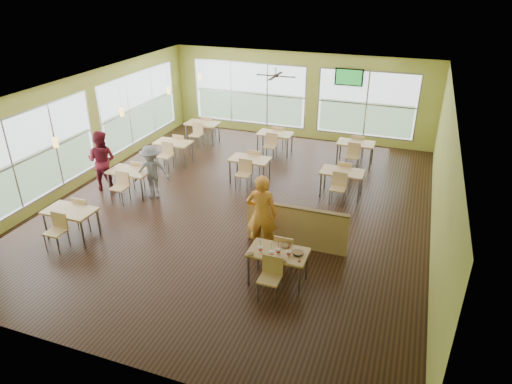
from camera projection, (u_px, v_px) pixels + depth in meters
The scene contains 20 objects.
room at pixel (240, 150), 12.01m from camera, with size 12.00×12.04×3.20m.
window_bays at pixel (201, 113), 15.46m from camera, with size 9.24×10.24×2.38m.
main_table at pixel (278, 256), 9.30m from camera, with size 1.22×1.52×0.87m.
half_wall_divider at pixel (297, 227), 10.57m from camera, with size 2.40×0.14×1.04m.
dining_tables at pixel (230, 157), 14.20m from camera, with size 6.92×8.72×0.87m.
pendant_lights at pixel (146, 101), 13.17m from camera, with size 0.11×7.31×0.86m.
ceiling_fan at pixel (276, 76), 13.94m from camera, with size 1.25×1.25×0.29m.
tv_backwall at pixel (349, 77), 16.06m from camera, with size 1.00×0.07×0.60m.
man_plaid at pixel (262, 214), 10.21m from camera, with size 0.70×0.46×1.92m, color orange.
patron_maroon at pixel (102, 160), 13.24m from camera, with size 0.87×0.67×1.78m, color #5B121D.
patron_grey at pixel (152, 172), 12.79m from camera, with size 1.00×0.58×1.55m, color slate.
cup_blue at pixel (260, 249), 9.21m from camera, with size 0.09×0.09×0.33m.
cup_yellow at pixel (272, 254), 9.03m from camera, with size 0.10×0.10×0.37m.
cup_red_near at pixel (278, 251), 9.13m from camera, with size 0.10×0.10×0.35m.
cup_red_far at pixel (289, 253), 9.07m from camera, with size 0.09×0.09×0.34m.
food_basket at pixel (298, 253), 9.14m from camera, with size 0.24×0.24×0.05m.
ketchup_cup at pixel (299, 261), 8.93m from camera, with size 0.06×0.06×0.02m, color #9D3317.
wrapper_left at pixel (250, 254), 9.13m from camera, with size 0.15×0.14×0.04m, color #946F47.
wrapper_mid at pixel (285, 245), 9.39m from camera, with size 0.22×0.20×0.05m, color #946F47.
wrapper_right at pixel (283, 261), 8.92m from camera, with size 0.12×0.11×0.03m, color #946F47.
Camera 1 is at (4.21, -10.45, 5.92)m, focal length 32.00 mm.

